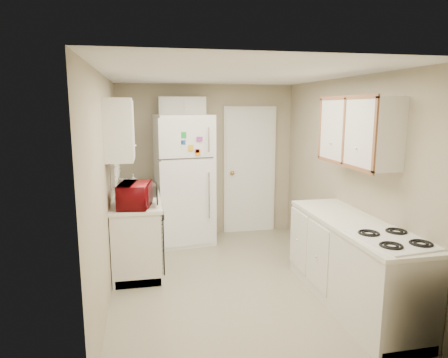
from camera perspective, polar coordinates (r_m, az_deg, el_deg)
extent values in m
plane|color=#ACA68D|center=(4.94, 1.18, -14.28)|extent=(3.80, 3.80, 0.00)
plane|color=white|center=(4.51, 1.29, 14.68)|extent=(3.80, 3.80, 0.00)
plane|color=tan|center=(4.49, -16.50, -1.13)|extent=(3.80, 3.80, 0.00)
plane|color=tan|center=(5.06, 16.89, 0.12)|extent=(3.80, 3.80, 0.00)
plane|color=tan|center=(6.42, -2.46, 2.64)|extent=(2.80, 2.80, 0.00)
plane|color=tan|center=(2.81, 9.79, -7.64)|extent=(2.80, 2.80, 0.00)
cube|color=silver|center=(5.53, -12.18, -6.83)|extent=(0.60, 1.80, 0.90)
cube|color=black|center=(4.94, -8.88, -8.29)|extent=(0.03, 0.58, 0.72)
cube|color=gray|center=(5.57, -12.32, -2.34)|extent=(0.54, 0.74, 0.16)
imported|color=maroon|center=(4.76, -12.59, -2.15)|extent=(0.54, 0.36, 0.34)
imported|color=white|center=(5.82, -12.83, -0.40)|extent=(0.11, 0.11, 0.21)
cube|color=silver|center=(5.47, -15.35, 5.16)|extent=(0.10, 0.98, 1.08)
cube|color=silver|center=(4.62, -14.78, 6.79)|extent=(0.30, 0.45, 0.70)
cube|color=white|center=(6.08, -5.76, -0.03)|extent=(0.89, 0.87, 1.94)
cube|color=silver|center=(6.16, -6.03, 9.73)|extent=(0.70, 0.30, 0.40)
cube|color=white|center=(6.55, 3.66, 1.19)|extent=(0.86, 0.06, 2.08)
cube|color=silver|center=(4.45, 17.83, -11.39)|extent=(0.60, 2.00, 0.90)
cube|color=white|center=(4.01, 22.59, -14.60)|extent=(0.63, 0.75, 0.84)
cube|color=silver|center=(4.49, 18.61, 6.50)|extent=(0.30, 1.20, 0.70)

